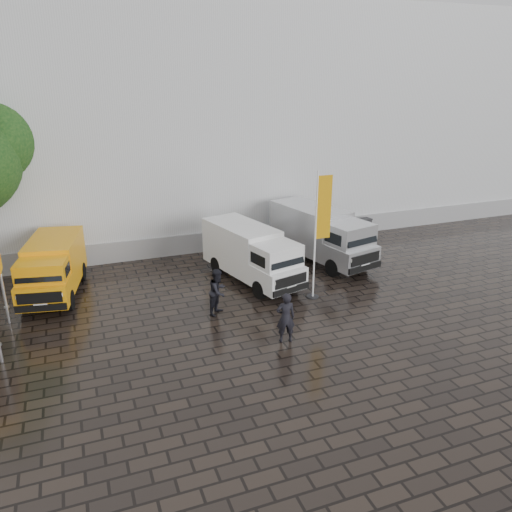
{
  "coord_description": "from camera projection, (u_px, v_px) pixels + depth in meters",
  "views": [
    {
      "loc": [
        -7.95,
        -15.42,
        8.53
      ],
      "look_at": [
        -1.31,
        2.2,
        1.63
      ],
      "focal_mm": 35.0,
      "sensor_mm": 36.0,
      "label": 1
    }
  ],
  "objects": [
    {
      "name": "ground",
      "position": [
        308.0,
        310.0,
        19.11
      ],
      "size": [
        120.0,
        120.0,
        0.0
      ],
      "primitive_type": "plane",
      "color": "black",
      "rests_on": "ground"
    },
    {
      "name": "exhibition_hall",
      "position": [
        228.0,
        116.0,
        31.77
      ],
      "size": [
        44.0,
        16.0,
        12.0
      ],
      "primitive_type": "cube",
      "color": "silver",
      "rests_on": "ground"
    },
    {
      "name": "hall_plinth",
      "position": [
        276.0,
        234.0,
        26.59
      ],
      "size": [
        44.0,
        0.15,
        1.0
      ],
      "primitive_type": "cube",
      "color": "gray",
      "rests_on": "ground"
    },
    {
      "name": "van_yellow",
      "position": [
        53.0,
        269.0,
        20.11
      ],
      "size": [
        2.72,
        5.06,
        2.21
      ],
      "primitive_type": null,
      "rotation": [
        0.0,
        0.0,
        -0.19
      ],
      "color": "orange",
      "rests_on": "ground"
    },
    {
      "name": "van_white",
      "position": [
        252.0,
        255.0,
        21.5
      ],
      "size": [
        3.08,
        5.69,
        2.34
      ],
      "primitive_type": null,
      "rotation": [
        0.0,
        0.0,
        0.25
      ],
      "color": "white",
      "rests_on": "ground"
    },
    {
      "name": "van_silver",
      "position": [
        321.0,
        236.0,
        23.79
      ],
      "size": [
        3.21,
        6.12,
        2.53
      ],
      "primitive_type": null,
      "rotation": [
        0.0,
        0.0,
        0.23
      ],
      "color": "silver",
      "rests_on": "ground"
    },
    {
      "name": "flagpole",
      "position": [
        320.0,
        228.0,
        19.32
      ],
      "size": [
        0.88,
        0.5,
        5.16
      ],
      "color": "black",
      "rests_on": "ground"
    },
    {
      "name": "wheelie_bin",
      "position": [
        365.0,
        227.0,
        27.87
      ],
      "size": [
        0.61,
        0.61,
        0.97
      ],
      "primitive_type": "cube",
      "rotation": [
        0.0,
        0.0,
        0.05
      ],
      "color": "black",
      "rests_on": "ground"
    },
    {
      "name": "person_front",
      "position": [
        286.0,
        318.0,
        16.61
      ],
      "size": [
        0.71,
        0.54,
        1.78
      ],
      "primitive_type": "imported",
      "rotation": [
        0.0,
        0.0,
        2.96
      ],
      "color": "black",
      "rests_on": "ground"
    },
    {
      "name": "person_tent",
      "position": [
        218.0,
        291.0,
        18.6
      ],
      "size": [
        1.09,
        1.08,
        1.77
      ],
      "primitive_type": "imported",
      "rotation": [
        0.0,
        0.0,
        0.78
      ],
      "color": "black",
      "rests_on": "ground"
    }
  ]
}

